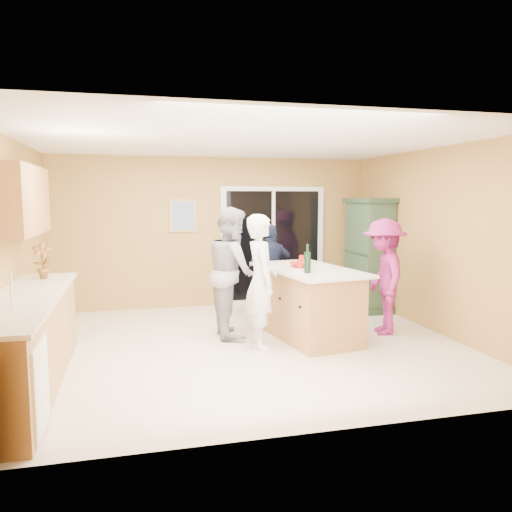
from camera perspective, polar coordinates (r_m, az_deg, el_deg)
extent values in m
plane|color=beige|center=(6.57, -1.08, -10.15)|extent=(5.50, 5.50, 0.00)
cube|color=white|center=(6.33, -1.13, 13.01)|extent=(5.50, 5.00, 0.10)
cube|color=tan|center=(8.76, -4.74, 2.72)|extent=(5.50, 0.10, 2.60)
cube|color=tan|center=(3.94, 7.00, -2.16)|extent=(5.50, 0.10, 2.60)
cube|color=tan|center=(6.31, -26.26, 0.52)|extent=(0.10, 5.00, 2.60)
cube|color=tan|center=(7.42, 20.08, 1.62)|extent=(0.10, 5.00, 2.60)
cube|color=#A97841|center=(5.53, -24.72, -9.16)|extent=(0.60, 3.00, 0.90)
cube|color=white|center=(4.52, -27.21, -13.49)|extent=(0.62, 0.60, 0.72)
cube|color=silver|center=(5.42, -24.80, -4.37)|extent=(0.65, 3.05, 0.04)
cylinder|color=silver|center=(4.92, -26.16, -3.51)|extent=(0.02, 0.02, 0.30)
cube|color=#A97841|center=(6.05, -25.31, 5.79)|extent=(0.35, 1.60, 0.75)
cube|color=silver|center=(8.98, 1.94, 1.23)|extent=(1.90, 0.05, 2.10)
cube|color=black|center=(8.97, 1.96, 1.22)|extent=(1.70, 0.03, 1.94)
cube|color=silver|center=(8.96, 1.97, 1.22)|extent=(0.06, 0.04, 1.94)
cube|color=silver|center=(9.00, 2.91, 0.92)|extent=(0.02, 0.03, 0.12)
cube|color=tan|center=(8.66, -8.34, 4.61)|extent=(0.46, 0.03, 0.56)
cube|color=#476093|center=(8.65, -8.33, 4.61)|extent=(0.38, 0.02, 0.48)
cube|color=#A97841|center=(6.87, 5.96, -5.51)|extent=(1.07, 1.72, 0.91)
cube|color=silver|center=(6.78, 6.01, -1.56)|extent=(1.25, 1.95, 0.04)
cube|color=black|center=(6.96, 5.92, -8.77)|extent=(0.97, 1.62, 0.10)
cube|color=#233927|center=(8.83, 12.60, -5.56)|extent=(0.53, 0.99, 0.11)
cube|color=#2D4332|center=(8.69, 12.74, 0.14)|extent=(0.47, 0.94, 1.76)
cube|color=#233927|center=(8.63, 12.90, 6.21)|extent=(0.54, 1.03, 0.08)
imported|color=white|center=(6.32, 0.58, -2.90)|extent=(0.43, 0.63, 1.70)
imported|color=#9A9A9D|center=(6.87, -2.70, -1.81)|extent=(0.68, 0.87, 1.78)
imported|color=#171B32|center=(7.94, 1.75, -1.71)|extent=(0.91, 0.46, 1.49)
imported|color=#952073|center=(7.19, 14.41, -2.27)|extent=(0.85, 1.16, 1.62)
imported|color=#AB1D13|center=(6.88, 4.99, -0.98)|extent=(0.33, 0.33, 0.07)
imported|color=#B71512|center=(6.44, -23.25, -0.50)|extent=(0.24, 0.18, 0.43)
cylinder|color=#AB1D13|center=(7.19, 5.28, -0.42)|extent=(0.11, 0.11, 0.12)
cylinder|color=#AB1D13|center=(6.74, 5.03, -0.94)|extent=(0.08, 0.08, 0.11)
cylinder|color=black|center=(6.33, 5.90, -0.73)|extent=(0.09, 0.09, 0.27)
cylinder|color=black|center=(6.31, 5.92, 0.94)|extent=(0.03, 0.03, 0.10)
cylinder|color=silver|center=(6.43, 5.12, -1.74)|extent=(0.24, 0.24, 0.02)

